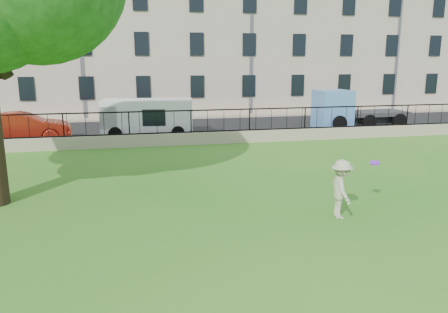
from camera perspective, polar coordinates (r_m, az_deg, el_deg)
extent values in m
plane|color=#276F1A|center=(10.58, 4.87, -10.73)|extent=(120.00, 120.00, 0.00)
cube|color=tan|center=(21.82, -4.30, 2.36)|extent=(50.00, 0.40, 0.60)
cube|color=black|center=(21.76, -4.31, 3.22)|extent=(50.00, 0.05, 0.06)
cube|color=black|center=(21.61, -4.36, 6.02)|extent=(50.00, 0.05, 0.06)
cube|color=black|center=(26.47, -5.69, 3.51)|extent=(60.00, 9.00, 0.01)
cube|color=tan|center=(31.58, -6.77, 5.07)|extent=(60.00, 1.40, 0.12)
cube|color=beige|center=(37.06, -7.92, 16.13)|extent=(56.00, 10.00, 13.00)
imported|color=#BAB697|center=(12.06, 15.06, -4.14)|extent=(0.71, 1.10, 1.60)
cylinder|color=purple|center=(12.93, 19.10, -0.78)|extent=(0.30, 0.31, 0.12)
imported|color=#AB2515|center=(24.53, -24.77, 3.47)|extent=(4.77, 2.07, 1.53)
cube|color=white|center=(24.26, -9.93, 4.96)|extent=(5.02, 2.44, 2.03)
cube|color=#609AE2|center=(28.45, 17.17, 6.00)|extent=(5.58, 2.09, 2.32)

